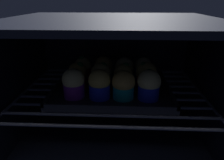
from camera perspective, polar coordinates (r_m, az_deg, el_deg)
The scene contains 15 objects.
oven_cavity at distance 65.88cm, azimuth 0.19°, elevation 1.06°, with size 59.00×47.00×37.00cm.
oven_rack at distance 63.29cm, azimuth 0.02°, elevation -3.18°, with size 54.80×42.00×0.80cm.
baking_tray at distance 62.45cm, azimuth 0.00°, elevation -2.44°, with size 34.14×27.32×2.20cm.
muffin_row0_col0 at distance 55.78cm, azimuth -10.71°, elevation -0.92°, with size 6.10×6.10×8.12cm.
muffin_row0_col1 at distance 54.42cm, azimuth -3.53°, elevation -1.21°, with size 5.94×5.94×8.05cm.
muffin_row0_col2 at distance 54.27cm, azimuth 3.23°, elevation -1.44°, with size 6.24×6.24×7.81cm.
muffin_row0_col3 at distance 54.59cm, azimuth 10.30°, elevation -1.32°, with size 6.22×6.22×8.26cm.
muffin_row1_col0 at distance 62.22cm, azimuth -9.56°, elevation 1.37°, with size 5.73×5.73×7.93cm.
muffin_row1_col1 at distance 60.88cm, azimuth -3.16°, elevation 1.23°, with size 5.89×5.89×7.82cm.
muffin_row1_col2 at distance 60.54cm, azimuth 3.16°, elevation 0.96°, with size 5.73×5.73×7.89cm.
muffin_row1_col3 at distance 61.43cm, azimuth 9.51°, elevation 1.31°, with size 6.22×6.22×8.19cm.
muffin_row2_col0 at distance 68.74cm, azimuth -8.14°, elevation 3.26°, with size 5.73×5.73×7.84cm.
muffin_row2_col1 at distance 67.26cm, azimuth -2.43°, elevation 3.22°, with size 5.95×5.95×7.78cm.
muffin_row2_col2 at distance 67.06cm, azimuth 3.48°, elevation 3.01°, with size 6.13×6.13×7.55cm.
muffin_row2_col3 at distance 67.50cm, azimuth 8.74°, elevation 2.94°, with size 5.73×5.73×7.62cm.
Camera 1 is at (2.73, -35.33, 40.28)cm, focal length 32.60 mm.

